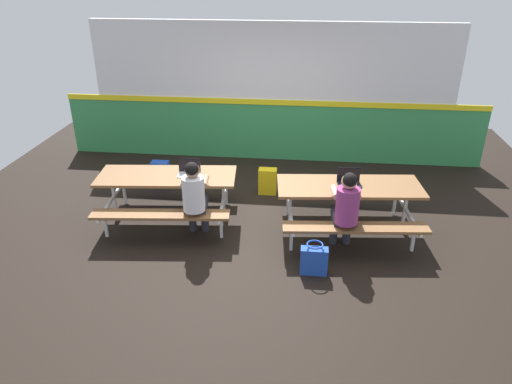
{
  "coord_description": "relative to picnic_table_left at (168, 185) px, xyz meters",
  "views": [
    {
      "loc": [
        0.67,
        -6.22,
        3.56
      ],
      "look_at": [
        0.0,
        -0.08,
        0.55
      ],
      "focal_mm": 33.5,
      "sensor_mm": 36.0,
      "label": 1
    }
  ],
  "objects": [
    {
      "name": "tote_bag_bright",
      "position": [
        2.16,
        -1.16,
        -0.38
      ],
      "size": [
        0.34,
        0.21,
        0.43
      ],
      "color": "#1E47B2",
      "rests_on": "ground"
    },
    {
      "name": "laptop_dark",
      "position": [
        2.62,
        -0.03,
        0.21
      ],
      "size": [
        0.34,
        0.25,
        0.22
      ],
      "color": "black",
      "rests_on": "picnic_table_right"
    },
    {
      "name": "student_nearer",
      "position": [
        0.53,
        -0.51,
        0.13
      ],
      "size": [
        0.39,
        0.53,
        1.21
      ],
      "color": "#2D2D38",
      "rests_on": "ground"
    },
    {
      "name": "accent_backdrop",
      "position": [
        1.31,
        2.68,
        0.67
      ],
      "size": [
        8.0,
        0.14,
        2.6
      ],
      "color": "#338C4C",
      "rests_on": "ground"
    },
    {
      "name": "student_further",
      "position": [
        2.55,
        -0.64,
        0.13
      ],
      "size": [
        0.39,
        0.53,
        1.21
      ],
      "color": "#2D2D38",
      "rests_on": "ground"
    },
    {
      "name": "backpack_dark",
      "position": [
        -0.49,
        1.19,
        -0.36
      ],
      "size": [
        0.3,
        0.22,
        0.44
      ],
      "color": "#1E47B2",
      "rests_on": "ground"
    },
    {
      "name": "ground_plane",
      "position": [
        1.31,
        0.04,
        -0.59
      ],
      "size": [
        10.0,
        10.0,
        0.02
      ],
      "primitive_type": "cube",
      "color": "black"
    },
    {
      "name": "satchel_spare",
      "position": [
        1.39,
        1.08,
        -0.36
      ],
      "size": [
        0.3,
        0.22,
        0.44
      ],
      "color": "yellow",
      "rests_on": "ground"
    },
    {
      "name": "picnic_table_left",
      "position": [
        0.0,
        0.0,
        0.0
      ],
      "size": [
        2.06,
        1.72,
        0.74
      ],
      "color": "brown",
      "rests_on": "ground"
    },
    {
      "name": "picnic_table_right",
      "position": [
        2.63,
        -0.07,
        0.0
      ],
      "size": [
        2.06,
        1.72,
        0.74
      ],
      "color": "brown",
      "rests_on": "ground"
    },
    {
      "name": "laptop_silver",
      "position": [
        0.32,
        0.07,
        0.21
      ],
      "size": [
        0.34,
        0.25,
        0.22
      ],
      "color": "silver",
      "rests_on": "picnic_table_left"
    }
  ]
}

